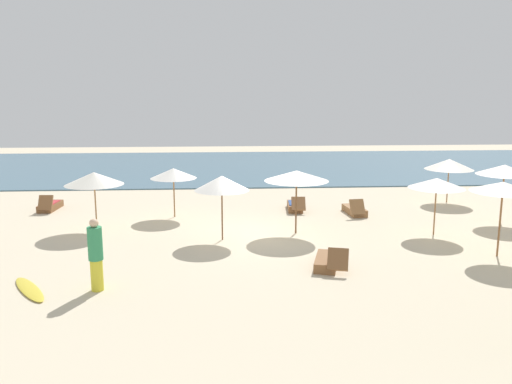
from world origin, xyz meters
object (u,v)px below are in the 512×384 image
(umbrella_8, at_px, (503,187))
(umbrella_5, at_px, (173,173))
(lounger_1, at_px, (295,206))
(surfboard, at_px, (29,289))
(lounger_3, at_px, (355,210))
(umbrella_1, at_px, (449,164))
(person_0, at_px, (96,255))
(umbrella_3, at_px, (222,183))
(umbrella_2, at_px, (437,183))
(lounger_0, at_px, (327,261))
(umbrella_6, at_px, (94,179))
(umbrella_0, at_px, (505,170))
(lounger_2, at_px, (50,206))
(umbrella_7, at_px, (297,176))

(umbrella_8, bearing_deg, umbrella_5, 150.68)
(lounger_1, height_order, surfboard, lounger_1)
(lounger_3, bearing_deg, lounger_1, 159.02)
(umbrella_1, xyz_separation_m, person_0, (-13.30, -9.91, -0.79))
(umbrella_3, height_order, lounger_3, umbrella_3)
(umbrella_2, height_order, lounger_0, umbrella_2)
(umbrella_3, xyz_separation_m, umbrella_8, (8.37, -2.34, 0.20))
(umbrella_6, bearing_deg, surfboard, -93.42)
(umbrella_2, bearing_deg, umbrella_6, 173.62)
(umbrella_1, height_order, umbrella_5, umbrella_1)
(umbrella_2, distance_m, lounger_3, 4.16)
(umbrella_0, relative_size, umbrella_1, 1.04)
(umbrella_5, distance_m, umbrella_8, 11.79)
(umbrella_0, xyz_separation_m, umbrella_1, (-0.49, 3.77, -0.30))
(lounger_3, bearing_deg, lounger_2, 172.89)
(umbrella_6, relative_size, person_0, 1.14)
(umbrella_5, bearing_deg, umbrella_8, -29.32)
(umbrella_7, distance_m, lounger_0, 4.16)
(umbrella_3, distance_m, umbrella_7, 2.68)
(umbrella_2, relative_size, umbrella_8, 0.87)
(umbrella_6, distance_m, umbrella_7, 7.18)
(umbrella_0, relative_size, lounger_0, 1.26)
(lounger_0, bearing_deg, umbrella_8, 7.16)
(umbrella_8, relative_size, lounger_2, 1.38)
(umbrella_0, height_order, umbrella_5, umbrella_0)
(umbrella_3, xyz_separation_m, person_0, (-3.16, -4.42, -1.01))
(umbrella_8, relative_size, surfboard, 1.16)
(lounger_0, bearing_deg, umbrella_2, 36.10)
(lounger_2, bearing_deg, umbrella_1, 1.56)
(person_0, relative_size, surfboard, 0.94)
(umbrella_3, height_order, umbrella_7, umbrella_7)
(umbrella_3, relative_size, lounger_3, 1.29)
(umbrella_2, distance_m, surfboard, 13.21)
(lounger_0, bearing_deg, lounger_1, 89.44)
(lounger_1, xyz_separation_m, surfboard, (-7.95, -8.66, -0.14))
(umbrella_6, distance_m, person_0, 6.17)
(umbrella_0, bearing_deg, umbrella_2, -154.54)
(lounger_0, distance_m, person_0, 6.36)
(umbrella_0, height_order, lounger_3, umbrella_0)
(lounger_1, bearing_deg, umbrella_7, -97.43)
(lounger_1, xyz_separation_m, person_0, (-6.23, -8.75, 0.77))
(umbrella_7, relative_size, lounger_3, 1.32)
(umbrella_1, relative_size, lounger_0, 1.21)
(lounger_0, height_order, lounger_3, lounger_3)
(person_0, xyz_separation_m, surfboard, (-1.72, 0.09, -0.91))
(umbrella_7, height_order, lounger_3, umbrella_7)
(surfboard, bearing_deg, person_0, -2.90)
(umbrella_5, relative_size, lounger_3, 1.16)
(umbrella_0, height_order, surfboard, umbrella_0)
(umbrella_3, distance_m, umbrella_8, 8.69)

